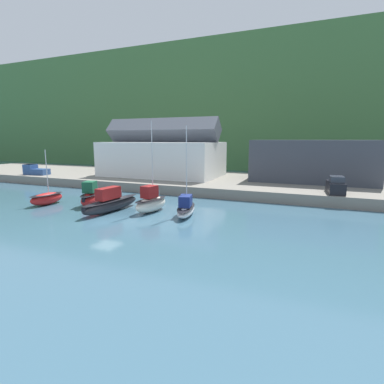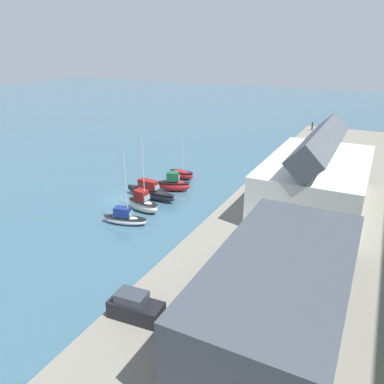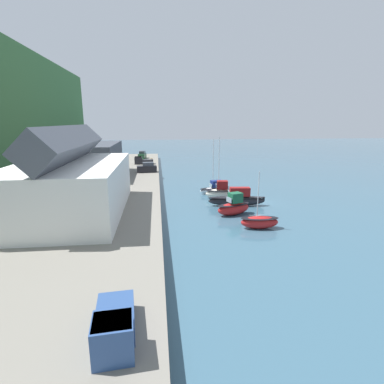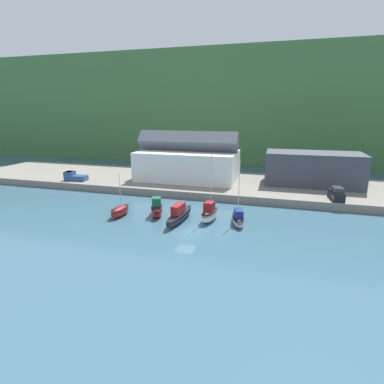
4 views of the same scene
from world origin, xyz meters
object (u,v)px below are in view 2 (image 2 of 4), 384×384
moored_boat_1 (174,184)px  moored_boat_2 (150,192)px  pickup_truck_1 (293,150)px  moored_boat_0 (182,174)px  person_on_quay (312,126)px  moored_boat_4 (125,218)px  moored_boat_3 (143,203)px  parked_car_0 (135,307)px

moored_boat_1 → moored_boat_2: 4.49m
moored_boat_1 → pickup_truck_1: size_ratio=1.06×
moored_boat_2 → pickup_truck_1: pickup_truck_1 is taller
moored_boat_0 → moored_boat_2: bearing=3.9°
person_on_quay → moored_boat_4: bearing=-11.0°
moored_boat_1 → moored_boat_2: size_ratio=0.60×
moored_boat_2 → moored_boat_3: size_ratio=0.87×
moored_boat_0 → moored_boat_4: moored_boat_4 is taller
parked_car_0 → pickup_truck_1: size_ratio=0.89×
moored_boat_1 → moored_boat_3: (8.40, -0.03, 0.01)m
pickup_truck_1 → moored_boat_4: bearing=-113.7°
moored_boat_2 → person_on_quay: bearing=170.8°
pickup_truck_1 → moored_boat_1: bearing=-122.4°
moored_boat_3 → pickup_truck_1: bearing=167.5°
moored_boat_3 → parked_car_0: moored_boat_3 is taller
parked_car_0 → person_on_quay: size_ratio=2.03×
moored_boat_4 → pickup_truck_1: (-36.67, 12.31, 1.41)m
moored_boat_4 → person_on_quay: 60.96m
moored_boat_0 → parked_car_0: (32.96, 13.91, 1.52)m
moored_boat_1 → moored_boat_2: moored_boat_1 is taller
moored_boat_0 → moored_boat_4: (18.06, 1.75, 0.01)m
moored_boat_0 → pickup_truck_1: 23.37m
moored_boat_0 → moored_boat_2: size_ratio=0.78×
moored_boat_0 → moored_boat_2: 9.65m
moored_boat_3 → pickup_truck_1: (-32.47, 12.41, 1.09)m
parked_car_0 → pickup_truck_1: 51.57m
moored_boat_4 → parked_car_0: moored_boat_4 is taller
moored_boat_1 → moored_boat_4: bearing=-19.2°
moored_boat_1 → pickup_truck_1: (-24.07, 12.38, 1.10)m
pickup_truck_1 → person_on_quay: (-23.14, -0.68, 0.28)m
moored_boat_0 → moored_boat_1: bearing=20.5°
moored_boat_3 → person_on_quay: bearing=176.5°
moored_boat_3 → moored_boat_4: size_ratio=1.06×
moored_boat_4 → moored_boat_0: bearing=171.6°
moored_boat_0 → pickup_truck_1: (-18.61, 14.06, 1.42)m
parked_car_0 → moored_boat_4: bearing=-145.9°
moored_boat_0 → pickup_truck_1: moored_boat_0 is taller
parked_car_0 → person_on_quay: parked_car_0 is taller
pickup_truck_1 → person_on_quay: person_on_quay is taller
moored_boat_0 → moored_boat_4: size_ratio=0.72×
moored_boat_1 → person_on_quay: bearing=146.5°
moored_boat_3 → person_on_quay: (-55.61, 11.73, 1.37)m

